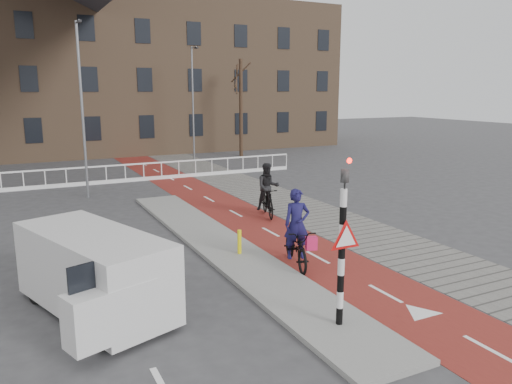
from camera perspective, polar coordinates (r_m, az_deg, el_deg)
name	(u,v)px	position (r m, az deg, el deg)	size (l,w,h in m)	color
ground	(311,290)	(12.79, 6.36, -11.08)	(120.00, 120.00, 0.00)	#38383A
bike_lane	(217,203)	(21.97, -4.45, -1.32)	(2.50, 60.00, 0.01)	maroon
sidewalk	(273,197)	(23.13, 1.99, -0.63)	(3.00, 60.00, 0.01)	slate
curb_island	(224,247)	(15.80, -3.70, -6.32)	(1.80, 16.00, 0.12)	gray
traffic_signal	(343,238)	(10.23, 9.89, -5.22)	(0.80, 0.80, 3.68)	black
bollard	(239,242)	(14.89, -1.90, -5.71)	(0.12, 0.12, 0.73)	#FEEC0E
cyclist_near	(297,241)	(14.14, 4.67, -5.55)	(1.33, 2.29, 2.22)	black
cyclist_far	(268,195)	(19.54, 1.36, -0.30)	(1.10, 2.06, 2.11)	black
van	(94,271)	(11.77, -18.02, -8.57)	(3.07, 4.63, 1.85)	silver
railing	(46,183)	(27.32, -22.92, 1.00)	(28.00, 0.10, 0.99)	silver
townhouse_row	(51,50)	(42.12, -22.37, 14.75)	(46.00, 10.00, 15.90)	#7F6047
tree_right	(241,108)	(37.30, -1.73, 9.53)	(0.27, 0.27, 7.08)	black
streetlight_near	(82,112)	(23.94, -19.23, 8.63)	(0.12, 0.12, 7.85)	slate
streetlight_right	(193,105)	(35.40, -7.22, 9.89)	(0.12, 0.12, 7.76)	slate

